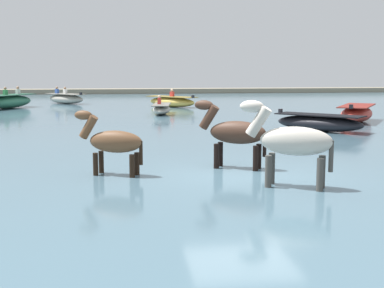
{
  "coord_description": "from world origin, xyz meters",
  "views": [
    {
      "loc": [
        -2.72,
        -11.76,
        2.78
      ],
      "look_at": [
        -0.95,
        1.63,
        0.84
      ],
      "focal_mm": 49.38,
      "sensor_mm": 36.0,
      "label": 1
    }
  ],
  "objects_px": {
    "horse_trailing_bay": "(113,143)",
    "boat_mid_outer": "(162,109)",
    "boat_near_starboard": "(7,101)",
    "boat_far_inshore": "(319,123)",
    "horse_lead_dark_bay": "(235,134)",
    "boat_mid_channel": "(172,102)",
    "boat_far_offshore": "(66,99)",
    "horse_flank_pinto": "(292,143)",
    "boat_distant_east": "(357,114)"
  },
  "relations": [
    {
      "from": "horse_trailing_bay",
      "to": "boat_mid_outer",
      "type": "height_order",
      "value": "horse_trailing_bay"
    },
    {
      "from": "boat_near_starboard",
      "to": "boat_far_inshore",
      "type": "distance_m",
      "value": 20.26
    },
    {
      "from": "boat_far_inshore",
      "to": "horse_lead_dark_bay",
      "type": "bearing_deg",
      "value": -124.49
    },
    {
      "from": "boat_mid_channel",
      "to": "boat_far_offshore",
      "type": "bearing_deg",
      "value": 149.64
    },
    {
      "from": "horse_flank_pinto",
      "to": "boat_distant_east",
      "type": "height_order",
      "value": "horse_flank_pinto"
    },
    {
      "from": "horse_lead_dark_bay",
      "to": "boat_mid_channel",
      "type": "relative_size",
      "value": 0.58
    },
    {
      "from": "horse_lead_dark_bay",
      "to": "boat_far_offshore",
      "type": "bearing_deg",
      "value": 104.7
    },
    {
      "from": "horse_trailing_bay",
      "to": "boat_near_starboard",
      "type": "height_order",
      "value": "horse_trailing_bay"
    },
    {
      "from": "horse_flank_pinto",
      "to": "boat_distant_east",
      "type": "distance_m",
      "value": 14.57
    },
    {
      "from": "boat_distant_east",
      "to": "boat_far_inshore",
      "type": "height_order",
      "value": "boat_distant_east"
    },
    {
      "from": "boat_far_inshore",
      "to": "boat_mid_channel",
      "type": "bearing_deg",
      "value": 107.86
    },
    {
      "from": "horse_lead_dark_bay",
      "to": "horse_flank_pinto",
      "type": "distance_m",
      "value": 2.32
    },
    {
      "from": "boat_far_inshore",
      "to": "boat_mid_outer",
      "type": "height_order",
      "value": "boat_mid_outer"
    },
    {
      "from": "boat_mid_channel",
      "to": "boat_mid_outer",
      "type": "height_order",
      "value": "boat_mid_channel"
    },
    {
      "from": "horse_trailing_bay",
      "to": "boat_far_inshore",
      "type": "xyz_separation_m",
      "value": [
        7.87,
        7.62,
        -0.41
      ]
    },
    {
      "from": "horse_flank_pinto",
      "to": "boat_mid_outer",
      "type": "distance_m",
      "value": 18.04
    },
    {
      "from": "boat_mid_channel",
      "to": "boat_mid_outer",
      "type": "bearing_deg",
      "value": -101.26
    },
    {
      "from": "boat_near_starboard",
      "to": "boat_mid_channel",
      "type": "xyz_separation_m",
      "value": [
        10.16,
        -0.1,
        -0.09
      ]
    },
    {
      "from": "boat_distant_east",
      "to": "boat_far_inshore",
      "type": "relative_size",
      "value": 1.1
    },
    {
      "from": "boat_far_offshore",
      "to": "boat_near_starboard",
      "type": "bearing_deg",
      "value": -127.52
    },
    {
      "from": "horse_lead_dark_bay",
      "to": "boat_far_inshore",
      "type": "relative_size",
      "value": 0.6
    },
    {
      "from": "boat_mid_channel",
      "to": "boat_mid_outer",
      "type": "xyz_separation_m",
      "value": [
        -1.05,
        -5.3,
        -0.06
      ]
    },
    {
      "from": "horse_lead_dark_bay",
      "to": "boat_near_starboard",
      "type": "relative_size",
      "value": 0.48
    },
    {
      "from": "horse_flank_pinto",
      "to": "boat_mid_channel",
      "type": "relative_size",
      "value": 0.61
    },
    {
      "from": "boat_mid_channel",
      "to": "boat_mid_outer",
      "type": "distance_m",
      "value": 5.4
    },
    {
      "from": "boat_mid_channel",
      "to": "horse_lead_dark_bay",
      "type": "bearing_deg",
      "value": -91.2
    },
    {
      "from": "boat_near_starboard",
      "to": "boat_far_inshore",
      "type": "xyz_separation_m",
      "value": [
        14.64,
        -14.0,
        -0.1
      ]
    },
    {
      "from": "horse_trailing_bay",
      "to": "boat_mid_outer",
      "type": "distance_m",
      "value": 16.4
    },
    {
      "from": "boat_far_inshore",
      "to": "boat_mid_channel",
      "type": "height_order",
      "value": "boat_mid_channel"
    },
    {
      "from": "boat_distant_east",
      "to": "boat_mid_outer",
      "type": "relative_size",
      "value": 1.22
    },
    {
      "from": "boat_mid_channel",
      "to": "boat_far_offshore",
      "type": "xyz_separation_m",
      "value": [
        -7.06,
        4.13,
        0.02
      ]
    },
    {
      "from": "boat_distant_east",
      "to": "boat_far_inshore",
      "type": "bearing_deg",
      "value": -133.04
    },
    {
      "from": "horse_flank_pinto",
      "to": "boat_far_inshore",
      "type": "xyz_separation_m",
      "value": [
        4.2,
        9.37,
        -0.59
      ]
    },
    {
      "from": "horse_trailing_bay",
      "to": "boat_mid_channel",
      "type": "height_order",
      "value": "horse_trailing_bay"
    },
    {
      "from": "horse_lead_dark_bay",
      "to": "horse_trailing_bay",
      "type": "xyz_separation_m",
      "value": [
        -2.94,
        -0.45,
        -0.11
      ]
    },
    {
      "from": "boat_distant_east",
      "to": "boat_far_offshore",
      "type": "distance_m",
      "value": 20.77
    },
    {
      "from": "boat_far_offshore",
      "to": "boat_far_inshore",
      "type": "bearing_deg",
      "value": -57.39
    },
    {
      "from": "boat_near_starboard",
      "to": "boat_mid_outer",
      "type": "height_order",
      "value": "boat_near_starboard"
    },
    {
      "from": "horse_lead_dark_bay",
      "to": "horse_flank_pinto",
      "type": "height_order",
      "value": "horse_flank_pinto"
    },
    {
      "from": "horse_trailing_bay",
      "to": "boat_near_starboard",
      "type": "xyz_separation_m",
      "value": [
        -6.77,
        21.62,
        -0.31
      ]
    },
    {
      "from": "horse_trailing_bay",
      "to": "boat_mid_channel",
      "type": "xyz_separation_m",
      "value": [
        3.39,
        21.53,
        -0.4
      ]
    },
    {
      "from": "boat_near_starboard",
      "to": "boat_mid_outer",
      "type": "distance_m",
      "value": 10.58
    },
    {
      "from": "horse_flank_pinto",
      "to": "boat_near_starboard",
      "type": "relative_size",
      "value": 0.51
    },
    {
      "from": "horse_flank_pinto",
      "to": "boat_mid_outer",
      "type": "xyz_separation_m",
      "value": [
        -1.33,
        17.98,
        -0.64
      ]
    },
    {
      "from": "boat_mid_channel",
      "to": "boat_far_inshore",
      "type": "bearing_deg",
      "value": -72.14
    },
    {
      "from": "horse_lead_dark_bay",
      "to": "boat_near_starboard",
      "type": "xyz_separation_m",
      "value": [
        -9.72,
        21.17,
        -0.42
      ]
    },
    {
      "from": "boat_far_offshore",
      "to": "boat_mid_outer",
      "type": "relative_size",
      "value": 1.11
    },
    {
      "from": "horse_trailing_bay",
      "to": "boat_mid_channel",
      "type": "relative_size",
      "value": 0.52
    },
    {
      "from": "horse_trailing_bay",
      "to": "boat_far_offshore",
      "type": "height_order",
      "value": "horse_trailing_bay"
    },
    {
      "from": "boat_mid_channel",
      "to": "boat_near_starboard",
      "type": "bearing_deg",
      "value": 179.45
    }
  ]
}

